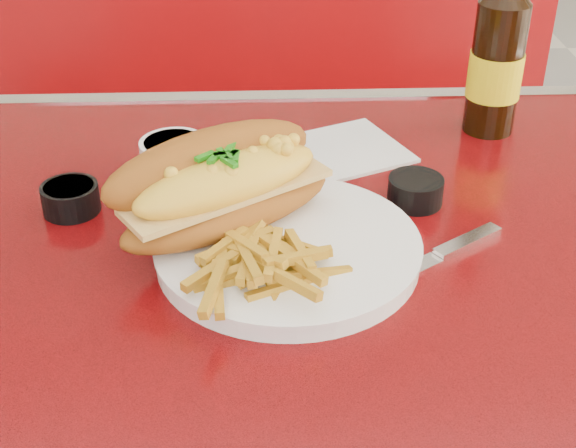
{
  "coord_description": "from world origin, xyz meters",
  "views": [
    {
      "loc": [
        -0.03,
        -0.66,
        1.23
      ],
      "look_at": [
        0.0,
        -0.0,
        0.81
      ],
      "focal_mm": 50.0,
      "sensor_mm": 36.0,
      "label": 1
    }
  ],
  "objects_px": {
    "booth_bench_far": "(273,227)",
    "sauce_cup_left": "(70,197)",
    "gravy_ramekin": "(174,157)",
    "beer_bottle": "(497,56)",
    "diner_table": "(287,374)",
    "knife": "(429,260)",
    "mac_hoagie": "(221,184)",
    "dinner_plate": "(288,249)",
    "sauce_cup_right": "(415,189)",
    "fork": "(225,234)"
  },
  "relations": [
    {
      "from": "mac_hoagie",
      "to": "fork",
      "type": "distance_m",
      "value": 0.05
    },
    {
      "from": "sauce_cup_left",
      "to": "beer_bottle",
      "type": "xyz_separation_m",
      "value": [
        0.51,
        0.18,
        0.08
      ]
    },
    {
      "from": "diner_table",
      "to": "mac_hoagie",
      "type": "distance_m",
      "value": 0.24
    },
    {
      "from": "dinner_plate",
      "to": "beer_bottle",
      "type": "relative_size",
      "value": 1.1
    },
    {
      "from": "beer_bottle",
      "to": "knife",
      "type": "height_order",
      "value": "beer_bottle"
    },
    {
      "from": "diner_table",
      "to": "gravy_ramekin",
      "type": "height_order",
      "value": "gravy_ramekin"
    },
    {
      "from": "gravy_ramekin",
      "to": "knife",
      "type": "height_order",
      "value": "gravy_ramekin"
    },
    {
      "from": "gravy_ramekin",
      "to": "knife",
      "type": "distance_m",
      "value": 0.33
    },
    {
      "from": "knife",
      "to": "diner_table",
      "type": "bearing_deg",
      "value": 138.12
    },
    {
      "from": "dinner_plate",
      "to": "gravy_ramekin",
      "type": "xyz_separation_m",
      "value": [
        -0.13,
        0.18,
        0.01
      ]
    },
    {
      "from": "diner_table",
      "to": "sauce_cup_right",
      "type": "xyz_separation_m",
      "value": [
        0.15,
        0.1,
        0.18
      ]
    },
    {
      "from": "dinner_plate",
      "to": "beer_bottle",
      "type": "xyz_separation_m",
      "value": [
        0.27,
        0.29,
        0.09
      ]
    },
    {
      "from": "fork",
      "to": "gravy_ramekin",
      "type": "xyz_separation_m",
      "value": [
        -0.06,
        0.16,
        0.0
      ]
    },
    {
      "from": "diner_table",
      "to": "sauce_cup_left",
      "type": "relative_size",
      "value": 19.57
    },
    {
      "from": "knife",
      "to": "sauce_cup_right",
      "type": "bearing_deg",
      "value": 53.3
    },
    {
      "from": "sauce_cup_left",
      "to": "knife",
      "type": "bearing_deg",
      "value": -17.07
    },
    {
      "from": "sauce_cup_right",
      "to": "beer_bottle",
      "type": "xyz_separation_m",
      "value": [
        0.13,
        0.18,
        0.08
      ]
    },
    {
      "from": "dinner_plate",
      "to": "gravy_ramekin",
      "type": "relative_size",
      "value": 3.26
    },
    {
      "from": "dinner_plate",
      "to": "fork",
      "type": "bearing_deg",
      "value": 164.82
    },
    {
      "from": "diner_table",
      "to": "gravy_ramekin",
      "type": "xyz_separation_m",
      "value": [
        -0.12,
        0.17,
        0.18
      ]
    },
    {
      "from": "mac_hoagie",
      "to": "sauce_cup_right",
      "type": "relative_size",
      "value": 3.35
    },
    {
      "from": "booth_bench_far",
      "to": "sauce_cup_right",
      "type": "bearing_deg",
      "value": -78.43
    },
    {
      "from": "sauce_cup_left",
      "to": "beer_bottle",
      "type": "height_order",
      "value": "beer_bottle"
    },
    {
      "from": "fork",
      "to": "sauce_cup_left",
      "type": "height_order",
      "value": "sauce_cup_left"
    },
    {
      "from": "booth_bench_far",
      "to": "mac_hoagie",
      "type": "relative_size",
      "value": 4.58
    },
    {
      "from": "dinner_plate",
      "to": "beer_bottle",
      "type": "height_order",
      "value": "beer_bottle"
    },
    {
      "from": "mac_hoagie",
      "to": "fork",
      "type": "height_order",
      "value": "mac_hoagie"
    },
    {
      "from": "gravy_ramekin",
      "to": "sauce_cup_left",
      "type": "relative_size",
      "value": 1.43
    },
    {
      "from": "sauce_cup_left",
      "to": "sauce_cup_right",
      "type": "xyz_separation_m",
      "value": [
        0.38,
        0.0,
        -0.0
      ]
    },
    {
      "from": "diner_table",
      "to": "sauce_cup_right",
      "type": "bearing_deg",
      "value": 33.71
    },
    {
      "from": "fork",
      "to": "sauce_cup_left",
      "type": "bearing_deg",
      "value": 73.08
    },
    {
      "from": "mac_hoagie",
      "to": "knife",
      "type": "distance_m",
      "value": 0.22
    },
    {
      "from": "mac_hoagie",
      "to": "beer_bottle",
      "type": "height_order",
      "value": "beer_bottle"
    },
    {
      "from": "diner_table",
      "to": "sauce_cup_left",
      "type": "bearing_deg",
      "value": 157.66
    },
    {
      "from": "dinner_plate",
      "to": "booth_bench_far",
      "type": "bearing_deg",
      "value": 90.07
    },
    {
      "from": "booth_bench_far",
      "to": "sauce_cup_left",
      "type": "relative_size",
      "value": 19.09
    },
    {
      "from": "knife",
      "to": "gravy_ramekin",
      "type": "bearing_deg",
      "value": 110.09
    },
    {
      "from": "gravy_ramekin",
      "to": "knife",
      "type": "relative_size",
      "value": 0.44
    },
    {
      "from": "gravy_ramekin",
      "to": "beer_bottle",
      "type": "bearing_deg",
      "value": 15.19
    },
    {
      "from": "fork",
      "to": "sauce_cup_left",
      "type": "relative_size",
      "value": 2.68
    },
    {
      "from": "fork",
      "to": "sauce_cup_left",
      "type": "distance_m",
      "value": 0.19
    },
    {
      "from": "mac_hoagie",
      "to": "knife",
      "type": "bearing_deg",
      "value": -47.97
    },
    {
      "from": "mac_hoagie",
      "to": "fork",
      "type": "xyz_separation_m",
      "value": [
        0.0,
        -0.02,
        -0.04
      ]
    },
    {
      "from": "fork",
      "to": "dinner_plate",
      "type": "bearing_deg",
      "value": -96.07
    },
    {
      "from": "fork",
      "to": "beer_bottle",
      "type": "relative_size",
      "value": 0.63
    },
    {
      "from": "sauce_cup_left",
      "to": "knife",
      "type": "relative_size",
      "value": 0.31
    },
    {
      "from": "diner_table",
      "to": "sauce_cup_left",
      "type": "distance_m",
      "value": 0.31
    },
    {
      "from": "booth_bench_far",
      "to": "mac_hoagie",
      "type": "height_order",
      "value": "booth_bench_far"
    },
    {
      "from": "mac_hoagie",
      "to": "sauce_cup_left",
      "type": "xyz_separation_m",
      "value": [
        -0.17,
        0.06,
        -0.05
      ]
    },
    {
      "from": "gravy_ramekin",
      "to": "booth_bench_far",
      "type": "bearing_deg",
      "value": 78.95
    }
  ]
}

